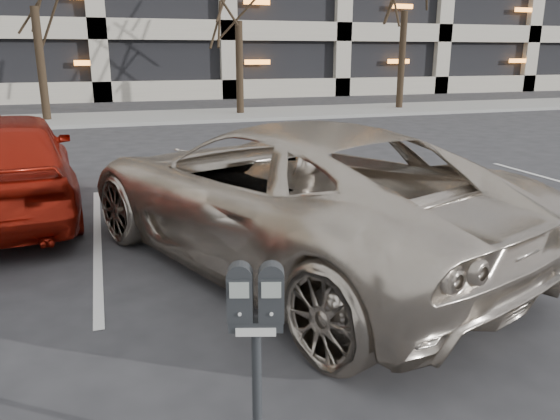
# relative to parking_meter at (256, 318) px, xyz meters

# --- Properties ---
(ground) EXTENTS (140.00, 140.00, 0.00)m
(ground) POSITION_rel_parking_meter_xyz_m (0.51, 2.29, -0.96)
(ground) COLOR #28282B
(ground) RESTS_ON ground
(sidewalk) EXTENTS (80.00, 4.00, 0.12)m
(sidewalk) POSITION_rel_parking_meter_xyz_m (0.51, 18.29, -0.90)
(sidewalk) COLOR gray
(sidewalk) RESTS_ON ground
(stall_lines) EXTENTS (16.90, 5.20, 0.00)m
(stall_lines) POSITION_rel_parking_meter_xyz_m (-0.89, 4.59, -0.95)
(stall_lines) COLOR silver
(stall_lines) RESTS_ON ground
(parking_meter) EXTENTS (0.34, 0.21, 1.25)m
(parking_meter) POSITION_rel_parking_meter_xyz_m (0.00, 0.00, 0.00)
(parking_meter) COLOR black
(parking_meter) RESTS_ON ground
(suv_silver) EXTENTS (4.65, 6.47, 1.64)m
(suv_silver) POSITION_rel_parking_meter_xyz_m (1.21, 3.15, -0.14)
(suv_silver) COLOR beige
(suv_silver) RESTS_ON ground
(car_red) EXTENTS (2.34, 4.91, 1.62)m
(car_red) POSITION_rel_parking_meter_xyz_m (-2.11, 6.08, -0.15)
(car_red) COLOR maroon
(car_red) RESTS_ON ground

